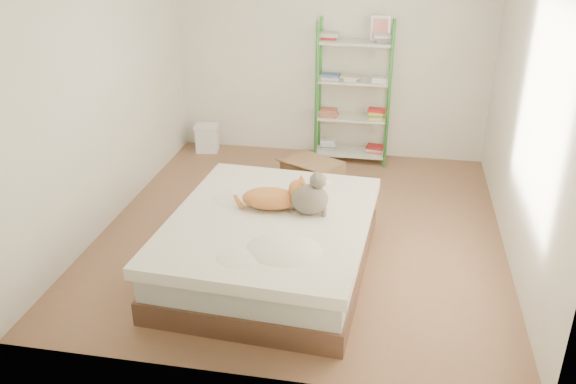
% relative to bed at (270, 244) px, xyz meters
% --- Properties ---
extents(room, '(3.81, 4.21, 2.61)m').
position_rel_bed_xyz_m(room, '(0.15, 0.79, 1.04)').
color(room, '#986246').
rests_on(room, ground).
extents(bed, '(1.74, 2.12, 0.52)m').
position_rel_bed_xyz_m(bed, '(0.00, 0.00, 0.00)').
color(bed, brown).
rests_on(bed, ground).
extents(orange_cat, '(0.59, 0.34, 0.23)m').
position_rel_bed_xyz_m(orange_cat, '(-0.03, 0.17, 0.37)').
color(orange_cat, orange).
rests_on(orange_cat, bed).
extents(grey_cat, '(0.36, 0.31, 0.38)m').
position_rel_bed_xyz_m(grey_cat, '(0.32, 0.13, 0.45)').
color(grey_cat, gray).
rests_on(grey_cat, bed).
extents(shelf_unit, '(0.88, 0.36, 1.74)m').
position_rel_bed_xyz_m(shelf_unit, '(0.46, 2.67, 0.58)').
color(shelf_unit, green).
rests_on(shelf_unit, ground).
extents(cardboard_box, '(0.70, 0.73, 0.45)m').
position_rel_bed_xyz_m(cardboard_box, '(0.13, 1.58, -0.06)').
color(cardboard_box, brown).
rests_on(cardboard_box, ground).
extents(white_bin, '(0.34, 0.31, 0.34)m').
position_rel_bed_xyz_m(white_bin, '(-1.38, 2.64, -0.08)').
color(white_bin, white).
rests_on(white_bin, ground).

